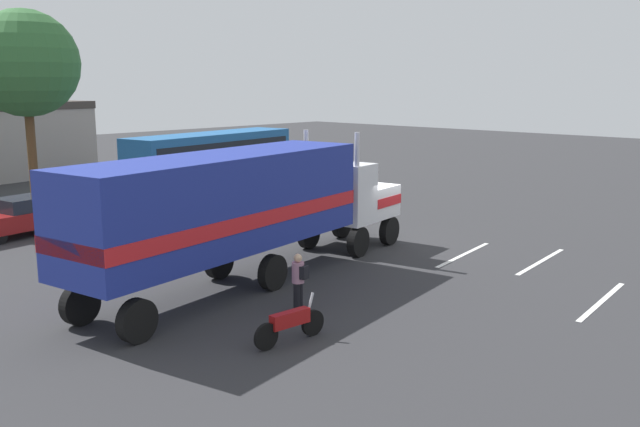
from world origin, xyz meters
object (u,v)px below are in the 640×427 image
parked_bus (212,157)px  motorcycle (290,324)px  parked_car (23,216)px  tree_center (25,64)px  semi_truck (246,204)px  person_bystander (299,280)px

parked_bus → motorcycle: 23.61m
parked_car → motorcycle: 16.63m
motorcycle → tree_center: bearing=79.9°
parked_bus → tree_center: 10.68m
semi_truck → person_bystander: bearing=-105.1°
person_bystander → parked_bus: parked_bus is taller
parked_bus → parked_car: parked_bus is taller
person_bystander → motorcycle: 2.35m
person_bystander → tree_center: 21.83m
person_bystander → motorcycle: person_bystander is taller
parked_bus → parked_car: 12.60m
parked_car → tree_center: tree_center is taller
motorcycle → person_bystander: bearing=39.9°
person_bystander → tree_center: (2.21, 20.82, 6.19)m
parked_car → motorcycle: (-0.85, -16.61, -0.33)m
semi_truck → tree_center: tree_center is taller
semi_truck → person_bystander: size_ratio=8.82×
parked_bus → person_bystander: bearing=-121.8°
parked_car → tree_center: 9.03m
semi_truck → tree_center: 18.34m
semi_truck → parked_car: 12.27m
person_bystander → semi_truck: bearing=74.9°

